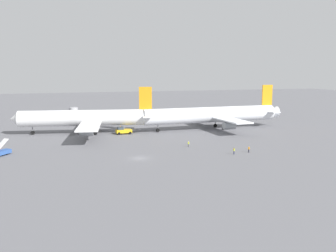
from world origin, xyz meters
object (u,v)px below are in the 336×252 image
(pushback_tug, at_px, (123,131))
(airliner_being_pushed, at_px, (212,115))
(ground_crew_wing_walker_right, at_px, (249,149))
(ground_crew_ramp_agent_by_cones, at_px, (188,144))
(gse_stair_truck_yellow, at_px, (2,151))
(airliner_at_gate_left, at_px, (87,118))
(ground_crew_marshaller_foreground, at_px, (234,151))
(jet_bridge, at_px, (73,113))

(pushback_tug, bearing_deg, airliner_being_pushed, 0.82)
(airliner_being_pushed, relative_size, ground_crew_wing_walker_right, 34.52)
(ground_crew_ramp_agent_by_cones, bearing_deg, gse_stair_truck_yellow, 173.71)
(pushback_tug, bearing_deg, ground_crew_wing_walker_right, -57.16)
(ground_crew_wing_walker_right, height_order, ground_crew_ramp_agent_by_cones, ground_crew_ramp_agent_by_cones)
(airliner_at_gate_left, xyz_separation_m, airliner_being_pushed, (44.64, -4.43, -0.01))
(airliner_at_gate_left, bearing_deg, ground_crew_wing_walker_right, -50.28)
(pushback_tug, distance_m, ground_crew_wing_walker_right, 46.51)
(airliner_being_pushed, relative_size, ground_crew_ramp_agent_by_cones, 33.75)
(gse_stair_truck_yellow, bearing_deg, ground_crew_ramp_agent_by_cones, -6.29)
(pushback_tug, relative_size, ground_crew_marshaller_foreground, 4.84)
(airliner_at_gate_left, distance_m, ground_crew_ramp_agent_by_cones, 40.63)
(airliner_being_pushed, height_order, gse_stair_truck_yellow, airliner_being_pushed)
(gse_stair_truck_yellow, bearing_deg, ground_crew_marshaller_foreground, -17.49)
(airliner_being_pushed, height_order, jet_bridge, airliner_being_pushed)
(ground_crew_marshaller_foreground, height_order, jet_bridge, jet_bridge)
(airliner_at_gate_left, distance_m, ground_crew_marshaller_foreground, 55.04)
(airliner_being_pushed, bearing_deg, ground_crew_marshaller_foreground, -107.66)
(ground_crew_wing_walker_right, bearing_deg, jet_bridge, 118.10)
(airliner_at_gate_left, xyz_separation_m, ground_crew_marshaller_foreground, (31.81, -44.70, -4.38))
(pushback_tug, relative_size, ground_crew_wing_walker_right, 5.16)
(pushback_tug, bearing_deg, jet_bridge, 112.11)
(ground_crew_marshaller_foreground, distance_m, ground_crew_ramp_agent_by_cones, 14.52)
(airliner_being_pushed, bearing_deg, gse_stair_truck_yellow, -161.91)
(airliner_at_gate_left, bearing_deg, airliner_being_pushed, -5.67)
(jet_bridge, bearing_deg, ground_crew_ramp_agent_by_cones, -66.52)
(pushback_tug, bearing_deg, airliner_at_gate_left, 156.55)
(ground_crew_marshaller_foreground, bearing_deg, ground_crew_ramp_agent_by_cones, 121.66)
(gse_stair_truck_yellow, xyz_separation_m, jet_bridge, (21.84, 56.26, 2.98))
(pushback_tug, xyz_separation_m, ground_crew_marshaller_foreground, (20.49, -39.79, -0.25))
(gse_stair_truck_yellow, distance_m, jet_bridge, 60.42)
(airliner_being_pushed, height_order, pushback_tug, airliner_being_pushed)
(pushback_tug, height_order, gse_stair_truck_yellow, gse_stair_truck_yellow)
(ground_crew_marshaller_foreground, height_order, ground_crew_ramp_agent_by_cones, ground_crew_marshaller_foreground)
(ground_crew_wing_walker_right, relative_size, jet_bridge, 0.08)
(ground_crew_marshaller_foreground, relative_size, jet_bridge, 0.09)
(ground_crew_wing_walker_right, bearing_deg, gse_stair_truck_yellow, 164.42)
(ground_crew_marshaller_foreground, relative_size, ground_crew_ramp_agent_by_cones, 1.04)
(gse_stair_truck_yellow, relative_size, ground_crew_wing_walker_right, 2.90)
(ground_crew_wing_walker_right, height_order, jet_bridge, jet_bridge)
(ground_crew_ramp_agent_by_cones, bearing_deg, pushback_tug, 115.14)
(ground_crew_ramp_agent_by_cones, relative_size, jet_bridge, 0.08)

